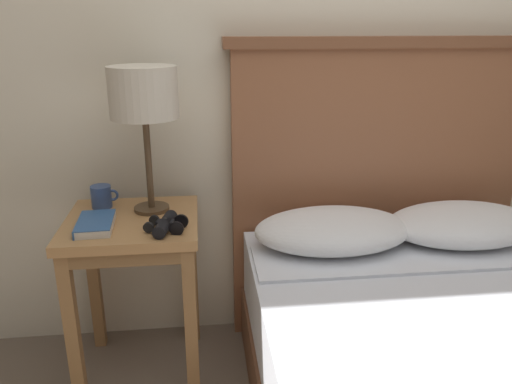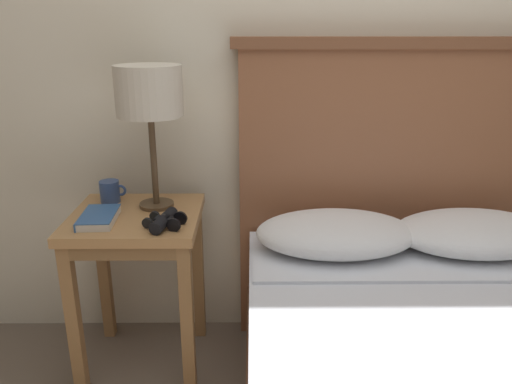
{
  "view_description": "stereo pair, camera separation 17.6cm",
  "coord_description": "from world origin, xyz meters",
  "px_view_note": "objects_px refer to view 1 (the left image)",
  "views": [
    {
      "loc": [
        -0.42,
        -0.96,
        1.32
      ],
      "look_at": [
        -0.23,
        0.7,
        0.75
      ],
      "focal_mm": 35.0,
      "sensor_mm": 36.0,
      "label": 1
    },
    {
      "loc": [
        -0.24,
        -0.97,
        1.32
      ],
      "look_at": [
        -0.23,
        0.7,
        0.75
      ],
      "focal_mm": 35.0,
      "sensor_mm": 36.0,
      "label": 2
    }
  ],
  "objects_px": {
    "nightstand": "(134,246)",
    "coffee_mug": "(102,197)",
    "book_on_nightstand": "(95,224)",
    "binoculars_pair": "(166,224)",
    "table_lamp": "(144,96)"
  },
  "relations": [
    {
      "from": "book_on_nightstand",
      "to": "coffee_mug",
      "type": "bearing_deg",
      "value": 92.74
    },
    {
      "from": "table_lamp",
      "to": "coffee_mug",
      "type": "distance_m",
      "value": 0.43
    },
    {
      "from": "nightstand",
      "to": "binoculars_pair",
      "type": "xyz_separation_m",
      "value": [
        0.13,
        -0.12,
        0.13
      ]
    },
    {
      "from": "book_on_nightstand",
      "to": "coffee_mug",
      "type": "xyz_separation_m",
      "value": [
        -0.01,
        0.21,
        0.03
      ]
    },
    {
      "from": "binoculars_pair",
      "to": "coffee_mug",
      "type": "bearing_deg",
      "value": 134.85
    },
    {
      "from": "nightstand",
      "to": "coffee_mug",
      "type": "relative_size",
      "value": 6.32
    },
    {
      "from": "nightstand",
      "to": "book_on_nightstand",
      "type": "bearing_deg",
      "value": -145.92
    },
    {
      "from": "nightstand",
      "to": "binoculars_pair",
      "type": "distance_m",
      "value": 0.22
    },
    {
      "from": "binoculars_pair",
      "to": "table_lamp",
      "type": "bearing_deg",
      "value": 107.6
    },
    {
      "from": "nightstand",
      "to": "book_on_nightstand",
      "type": "relative_size",
      "value": 3.21
    },
    {
      "from": "book_on_nightstand",
      "to": "nightstand",
      "type": "bearing_deg",
      "value": 34.08
    },
    {
      "from": "nightstand",
      "to": "book_on_nightstand",
      "type": "xyz_separation_m",
      "value": [
        -0.11,
        -0.08,
        0.12
      ]
    },
    {
      "from": "nightstand",
      "to": "table_lamp",
      "type": "relative_size",
      "value": 1.23
    },
    {
      "from": "table_lamp",
      "to": "binoculars_pair",
      "type": "xyz_separation_m",
      "value": [
        0.06,
        -0.2,
        -0.4
      ]
    },
    {
      "from": "nightstand",
      "to": "binoculars_pair",
      "type": "bearing_deg",
      "value": -43.67
    }
  ]
}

